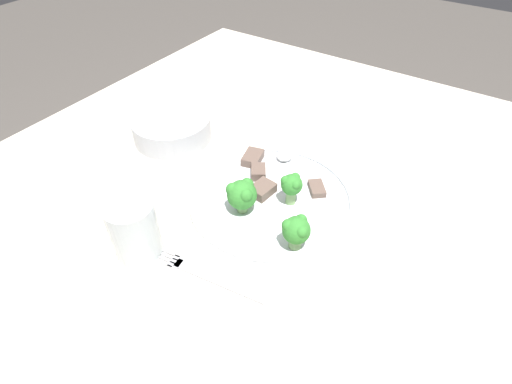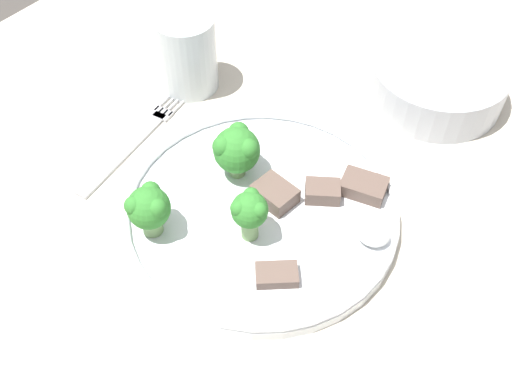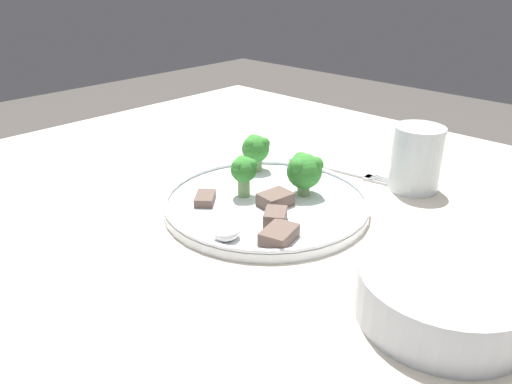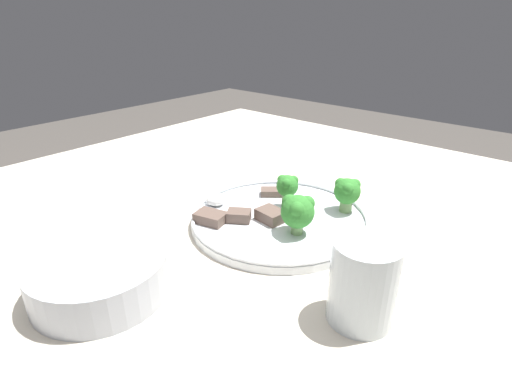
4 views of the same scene
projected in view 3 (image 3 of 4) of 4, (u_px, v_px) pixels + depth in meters
The scene contains 13 objects.
table at pixel (238, 286), 0.69m from camera, with size 1.11×1.13×0.77m.
dinner_plate at pixel (268, 203), 0.68m from camera, with size 0.28×0.28×0.02m.
fork at pixel (344, 171), 0.80m from camera, with size 0.05×0.20×0.00m.
cream_bowl at pixel (445, 295), 0.47m from camera, with size 0.16×0.16×0.05m.
drinking_glass at pixel (416, 162), 0.72m from camera, with size 0.07×0.07×0.10m.
broccoli_floret_near_rim_left at pixel (244, 170), 0.68m from camera, with size 0.04×0.04×0.06m.
broccoli_floret_center_left at pixel (304, 170), 0.68m from camera, with size 0.05×0.05×0.06m.
broccoli_floret_back_left at pixel (256, 149), 0.76m from camera, with size 0.04×0.04×0.06m.
meat_slice_front_slice at pixel (205, 198), 0.67m from camera, with size 0.05×0.04×0.01m.
meat_slice_middle_slice at pixel (275, 217), 0.62m from camera, with size 0.04×0.04×0.02m.
meat_slice_rear_slice at pixel (279, 235), 0.58m from camera, with size 0.05×0.04×0.02m.
meat_slice_edge_slice at pixel (275, 199), 0.66m from camera, with size 0.05×0.04×0.02m.
sauce_dollop at pixel (227, 232), 0.58m from camera, with size 0.03×0.03×0.02m.
Camera 3 is at (0.40, 0.41, 1.08)m, focal length 35.00 mm.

